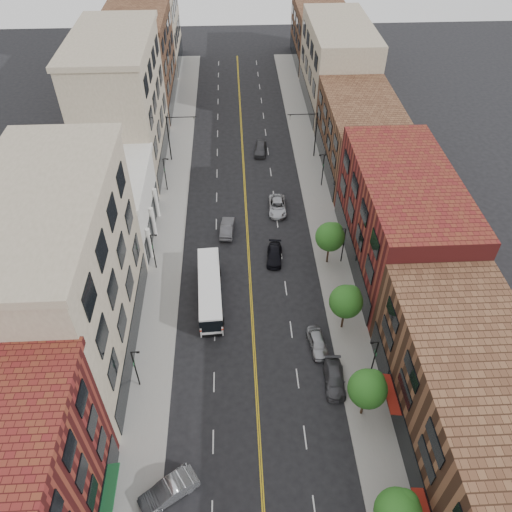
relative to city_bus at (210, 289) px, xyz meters
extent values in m
plane|color=black|center=(4.49, -18.73, -1.63)|extent=(220.00, 220.00, 0.00)
cube|color=gray|center=(-5.51, 16.27, -1.56)|extent=(4.00, 110.00, 0.15)
cube|color=gray|center=(14.49, 16.27, -1.56)|extent=(4.00, 110.00, 0.15)
cube|color=gray|center=(-12.51, -5.73, 7.37)|extent=(10.00, 22.00, 18.00)
cube|color=silver|center=(-12.51, 12.27, 2.37)|extent=(10.00, 14.00, 8.00)
cube|color=gray|center=(-12.51, 29.27, 7.37)|extent=(10.00, 20.00, 18.00)
cube|color=brown|center=(-12.51, 49.27, 5.87)|extent=(10.00, 20.00, 15.00)
cube|color=gray|center=(-12.51, 67.27, 8.37)|extent=(10.00, 16.00, 20.00)
cube|color=brown|center=(21.49, -18.73, 3.37)|extent=(10.00, 26.00, 10.00)
cube|color=maroon|center=(21.49, 5.27, 4.37)|extent=(10.00, 22.00, 12.00)
cube|color=brown|center=(21.49, 26.27, 3.37)|extent=(10.00, 20.00, 10.00)
cube|color=gray|center=(21.49, 47.27, 5.37)|extent=(10.00, 22.00, 14.00)
cube|color=brown|center=(21.49, 67.27, 3.87)|extent=(10.00, 18.00, 11.00)
sphere|color=#215D1A|center=(14.29, -24.33, 2.92)|extent=(2.04, 2.04, 2.04)
cylinder|color=black|center=(13.79, -14.73, -0.23)|extent=(0.22, 0.22, 2.50)
sphere|color=#215D1A|center=(13.79, -14.73, 2.41)|extent=(3.40, 3.40, 3.40)
sphere|color=#215D1A|center=(14.29, -14.33, 2.92)|extent=(2.04, 2.04, 2.04)
cylinder|color=black|center=(13.79, -4.73, -0.23)|extent=(0.22, 0.22, 2.50)
sphere|color=#215D1A|center=(13.79, -4.73, 2.41)|extent=(3.40, 3.40, 3.40)
sphere|color=#215D1A|center=(14.29, -4.33, 2.92)|extent=(2.04, 2.04, 2.04)
cylinder|color=black|center=(13.79, 5.27, -0.23)|extent=(0.22, 0.22, 2.50)
sphere|color=#215D1A|center=(13.79, 5.27, 2.41)|extent=(3.40, 3.40, 3.40)
sphere|color=#215D1A|center=(14.29, 5.67, 2.92)|extent=(2.04, 2.04, 2.04)
cylinder|color=black|center=(-6.51, -10.73, 1.02)|extent=(0.14, 0.14, 5.00)
cylinder|color=black|center=(-6.16, -10.73, 3.52)|extent=(0.70, 0.10, 0.10)
cube|color=black|center=(-5.91, -10.73, 3.47)|extent=(0.28, 0.14, 0.14)
cube|color=#19592D|center=(-6.51, -10.73, 1.92)|extent=(0.04, 0.55, 0.35)
cylinder|color=black|center=(-6.51, 5.27, 1.02)|extent=(0.14, 0.14, 5.00)
cylinder|color=black|center=(-6.16, 5.27, 3.52)|extent=(0.70, 0.10, 0.10)
cube|color=black|center=(-5.91, 5.27, 3.47)|extent=(0.28, 0.14, 0.14)
cube|color=#19592D|center=(-6.51, 5.27, 1.92)|extent=(0.04, 0.55, 0.35)
cylinder|color=black|center=(-6.51, 21.27, 1.02)|extent=(0.14, 0.14, 5.00)
cylinder|color=black|center=(-6.16, 21.27, 3.52)|extent=(0.70, 0.10, 0.10)
cube|color=black|center=(-5.91, 21.27, 3.47)|extent=(0.28, 0.14, 0.14)
cube|color=#19592D|center=(-6.51, 21.27, 1.92)|extent=(0.04, 0.55, 0.35)
cylinder|color=black|center=(15.49, -10.73, 1.02)|extent=(0.14, 0.14, 5.00)
cylinder|color=black|center=(15.14, -10.73, 3.52)|extent=(0.70, 0.10, 0.10)
cube|color=black|center=(14.89, -10.73, 3.47)|extent=(0.28, 0.14, 0.14)
cube|color=#19592D|center=(15.49, -10.73, 1.92)|extent=(0.04, 0.55, 0.35)
cylinder|color=black|center=(15.49, 5.27, 1.02)|extent=(0.14, 0.14, 5.00)
cylinder|color=black|center=(15.14, 5.27, 3.52)|extent=(0.70, 0.10, 0.10)
cube|color=black|center=(14.89, 5.27, 3.47)|extent=(0.28, 0.14, 0.14)
cube|color=#19592D|center=(15.49, 5.27, 1.92)|extent=(0.04, 0.55, 0.35)
cylinder|color=black|center=(15.49, 21.27, 1.02)|extent=(0.14, 0.14, 5.00)
cylinder|color=black|center=(15.14, 21.27, 3.52)|extent=(0.70, 0.10, 0.10)
cube|color=black|center=(14.89, 21.27, 3.47)|extent=(0.28, 0.14, 0.14)
cube|color=#19592D|center=(15.49, 21.27, 1.92)|extent=(0.04, 0.55, 0.35)
cylinder|color=black|center=(-6.51, 29.27, 2.12)|extent=(0.18, 0.18, 7.20)
cylinder|color=black|center=(-4.31, 29.27, 5.52)|extent=(4.40, 0.12, 0.12)
imported|color=black|center=(-2.51, 29.27, 5.12)|extent=(0.15, 0.18, 0.90)
cylinder|color=black|center=(15.49, 29.27, 2.12)|extent=(0.18, 0.18, 7.20)
cylinder|color=black|center=(13.29, 29.27, 5.52)|extent=(4.40, 0.12, 0.12)
imported|color=black|center=(11.49, 29.27, 5.12)|extent=(0.15, 0.18, 0.90)
cube|color=white|center=(0.00, 0.01, -0.14)|extent=(2.87, 10.96, 2.63)
cube|color=black|center=(0.00, 0.01, 0.50)|extent=(2.91, 11.00, 0.95)
cube|color=red|center=(0.00, 0.01, -0.41)|extent=(2.91, 11.00, 0.20)
cube|color=black|center=(0.26, -5.43, 0.09)|extent=(1.99, 0.15, 1.45)
cylinder|color=black|center=(-1.02, -3.66, -1.20)|extent=(0.29, 0.88, 0.87)
cylinder|color=black|center=(1.37, -3.55, -1.20)|extent=(0.29, 0.88, 0.87)
cylinder|color=black|center=(-1.37, 3.57, -1.20)|extent=(0.29, 0.88, 0.87)
cylinder|color=black|center=(1.02, 3.68, -1.20)|extent=(0.29, 0.88, 0.87)
imported|color=#B9BCC1|center=(-2.91, -20.78, -0.87)|extent=(4.59, 4.24, 1.52)
imported|color=#A0A3A8|center=(-2.91, -21.05, -0.84)|extent=(5.00, 3.94, 1.59)
imported|color=#414145|center=(11.89, -11.40, -0.96)|extent=(2.16, 4.72, 1.34)
imported|color=#999BA0|center=(10.90, -7.14, -0.93)|extent=(2.08, 4.28, 1.41)
imported|color=#54545A|center=(1.94, 11.55, -0.89)|extent=(1.98, 4.64, 1.49)
imported|color=black|center=(7.57, 6.24, -1.00)|extent=(2.25, 4.55, 1.27)
imported|color=#B4B6BC|center=(8.70, 15.87, -0.93)|extent=(2.62, 5.20, 1.41)
imported|color=#424246|center=(7.29, 30.86, -0.86)|extent=(2.38, 4.70, 1.53)
camera|label=1|loc=(3.16, -37.80, 39.32)|focal=35.00mm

